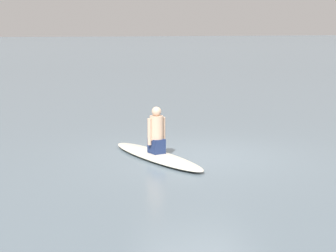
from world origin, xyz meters
TOP-DOWN VIEW (x-y plane):
  - ground_plane at (0.00, 0.00)m, footprint 400.00×400.00m
  - surfboard at (-0.17, -0.93)m, footprint 3.35×1.20m
  - person_paddler at (-0.17, -0.93)m, footprint 0.36×0.44m

SIDE VIEW (x-z plane):
  - ground_plane at x=0.00m, z-range 0.00..0.00m
  - surfboard at x=-0.17m, z-range 0.00..0.13m
  - person_paddler at x=-0.17m, z-range 0.09..1.07m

